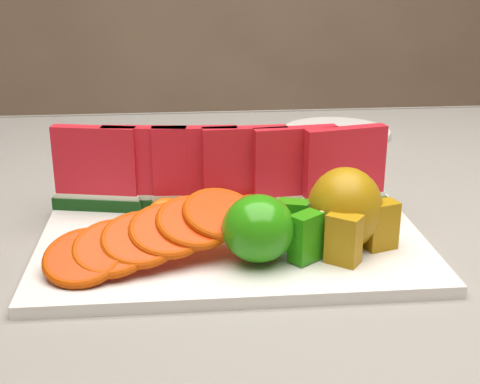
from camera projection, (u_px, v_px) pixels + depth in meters
table at (269, 286)px, 0.84m from camera, size 1.40×0.90×0.75m
tablecloth at (269, 241)px, 0.82m from camera, size 1.53×1.03×0.20m
platter at (231, 234)px, 0.72m from camera, size 0.40×0.30×0.01m
apple_cluster at (266, 229)px, 0.64m from camera, size 0.11×0.09×0.07m
pear_cluster at (347, 211)px, 0.66m from camera, size 0.10×0.10×0.08m
side_plate at (336, 132)px, 1.12m from camera, size 0.21×0.21×0.01m
fork at (150, 152)px, 1.02m from camera, size 0.04×0.20×0.00m
watermelon_row at (220, 171)px, 0.76m from camera, size 0.39×0.07×0.10m
orange_fan_front at (154, 235)px, 0.64m from camera, size 0.23×0.13×0.06m
orange_fan_back at (213, 174)px, 0.83m from camera, size 0.28×0.10×0.04m
tangerine_segments at (205, 210)px, 0.74m from camera, size 0.14×0.06×0.02m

